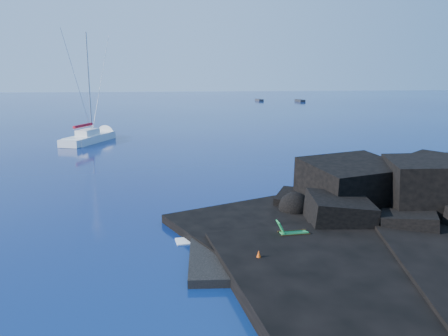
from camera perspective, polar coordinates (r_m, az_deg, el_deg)
The scene contains 11 objects.
ground at distance 18.76m, azimuth -5.11°, elevation -12.64°, with size 400.00×400.00×0.00m, color #030539.
headland at distance 25.63m, azimuth 25.02°, elevation -6.89°, with size 24.00×24.00×3.60m, color black, non-canonical shape.
beach at distance 19.95m, azimuth 8.05°, elevation -11.15°, with size 8.50×6.00×0.70m, color black.
surf_foam at distance 24.12m, azimuth 6.12°, elevation -6.95°, with size 10.00×8.00×0.06m, color white, non-canonical shape.
sailboat at distance 54.64m, azimuth -17.05°, elevation 3.27°, with size 2.56×12.20×12.79m, color white, non-canonical shape.
deck_chair at distance 20.66m, azimuth 9.12°, elevation -7.83°, with size 1.45×0.63×1.00m, color #1B7C3B, non-canonical shape.
towel at distance 18.89m, azimuth 8.61°, elevation -11.30°, with size 1.86×0.88×0.05m, color white.
sunbather at distance 18.84m, azimuth 8.62°, elevation -10.94°, with size 1.57×0.38×0.21m, color tan, non-canonical shape.
marker_cone at distance 18.00m, azimuth 4.56°, elevation -11.53°, with size 0.37×0.37×0.56m, color #DE490B.
distant_boat_a at distance 137.61m, azimuth 4.62°, elevation 8.72°, with size 1.42×4.58×0.61m, color #29292F.
distant_boat_b at distance 135.35m, azimuth 9.89°, elevation 8.53°, with size 1.57×5.05×0.67m, color black.
Camera 1 is at (-0.97, -17.03, 7.81)m, focal length 35.00 mm.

